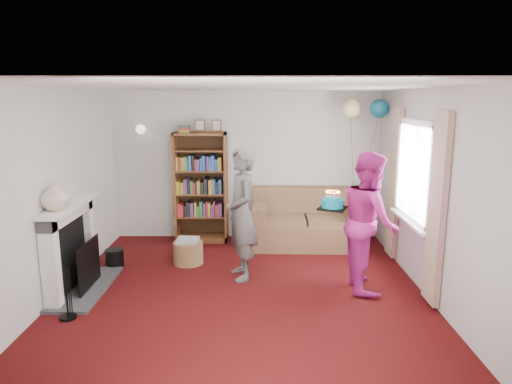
{
  "coord_description": "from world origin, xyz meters",
  "views": [
    {
      "loc": [
        0.19,
        -5.2,
        2.37
      ],
      "look_at": [
        0.16,
        0.6,
        1.18
      ],
      "focal_mm": 32.0,
      "sensor_mm": 36.0,
      "label": 1
    }
  ],
  "objects_px": {
    "bookcase": "(201,188)",
    "sofa": "(305,224)",
    "birthday_cake": "(333,203)",
    "person_striped": "(241,214)",
    "person_magenta": "(370,221)"
  },
  "relations": [
    {
      "from": "bookcase",
      "to": "sofa",
      "type": "relative_size",
      "value": 1.18
    },
    {
      "from": "bookcase",
      "to": "birthday_cake",
      "type": "xyz_separation_m",
      "value": [
        1.87,
        -2.04,
        0.21
      ]
    },
    {
      "from": "person_striped",
      "to": "birthday_cake",
      "type": "relative_size",
      "value": 5.55
    },
    {
      "from": "person_striped",
      "to": "person_magenta",
      "type": "relative_size",
      "value": 1.01
    },
    {
      "from": "sofa",
      "to": "person_magenta",
      "type": "xyz_separation_m",
      "value": [
        0.62,
        -1.77,
        0.53
      ]
    },
    {
      "from": "person_striped",
      "to": "bookcase",
      "type": "bearing_deg",
      "value": -171.62
    },
    {
      "from": "sofa",
      "to": "person_striped",
      "type": "distance_m",
      "value": 1.83
    },
    {
      "from": "person_striped",
      "to": "person_magenta",
      "type": "bearing_deg",
      "value": 63.01
    },
    {
      "from": "sofa",
      "to": "birthday_cake",
      "type": "height_order",
      "value": "birthday_cake"
    },
    {
      "from": "person_striped",
      "to": "birthday_cake",
      "type": "xyz_separation_m",
      "value": [
        1.14,
        -0.37,
        0.23
      ]
    },
    {
      "from": "sofa",
      "to": "person_magenta",
      "type": "relative_size",
      "value": 0.99
    },
    {
      "from": "bookcase",
      "to": "birthday_cake",
      "type": "height_order",
      "value": "bookcase"
    },
    {
      "from": "birthday_cake",
      "to": "person_striped",
      "type": "bearing_deg",
      "value": 161.82
    },
    {
      "from": "person_striped",
      "to": "birthday_cake",
      "type": "distance_m",
      "value": 1.22
    },
    {
      "from": "person_magenta",
      "to": "birthday_cake",
      "type": "height_order",
      "value": "person_magenta"
    }
  ]
}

